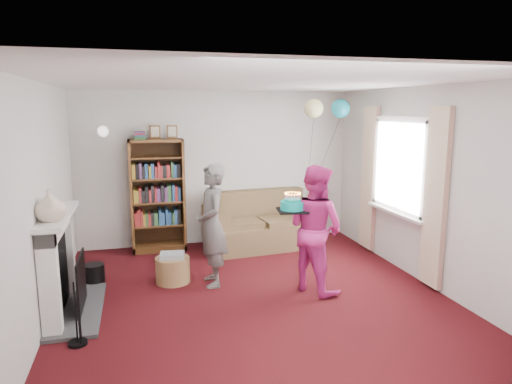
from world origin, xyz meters
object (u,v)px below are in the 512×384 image
object	(u,v)px
sofa	(259,226)
person_striped	(212,225)
person_magenta	(315,228)
bookcase	(157,196)
birthday_cake	(292,206)

from	to	relation	value
sofa	person_striped	bearing A→B (deg)	-130.13
person_striped	person_magenta	size ratio (longest dim) A/B	0.99
bookcase	person_striped	distance (m)	1.79
bookcase	sofa	world-z (taller)	bookcase
sofa	person_magenta	bearing A→B (deg)	-90.02
bookcase	sofa	distance (m)	1.69
bookcase	birthday_cake	world-z (taller)	bookcase
person_striped	birthday_cake	xyz separation A→B (m)	(0.88, -0.52, 0.31)
person_magenta	birthday_cake	xyz separation A→B (m)	(-0.31, -0.03, 0.31)
sofa	person_magenta	world-z (taller)	person_magenta
sofa	birthday_cake	xyz separation A→B (m)	(-0.11, -1.97, 0.75)
bookcase	sofa	bearing A→B (deg)	-8.28
birthday_cake	person_magenta	bearing A→B (deg)	4.92
bookcase	person_magenta	distance (m)	2.81
person_striped	person_magenta	distance (m)	1.29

